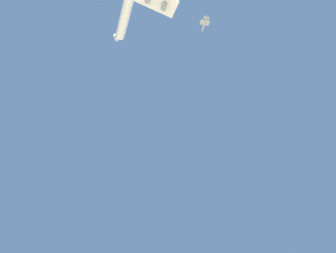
% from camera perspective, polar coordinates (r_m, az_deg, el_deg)
% --- Properties ---
extents(chase_jet_trailing, '(8.96, 15.24, 4.00)m').
position_cam_1_polar(chase_jet_trailing, '(215.43, 8.83, 23.44)').
color(chase_jet_trailing, '#999EA3').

